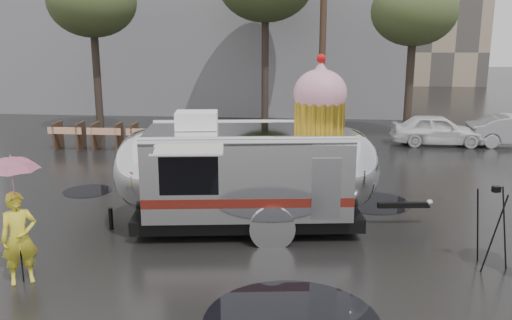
# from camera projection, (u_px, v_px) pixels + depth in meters

# --- Properties ---
(ground) EXTENTS (120.00, 120.00, 0.00)m
(ground) POSITION_uv_depth(u_px,v_px,m) (202.00, 267.00, 10.32)
(ground) COLOR black
(ground) RESTS_ON ground
(puddles) EXTENTS (9.49, 8.47, 0.01)m
(puddles) POSITION_uv_depth(u_px,v_px,m) (284.00, 253.00, 10.95)
(puddles) COLOR black
(puddles) RESTS_ON ground
(utility_pole) EXTENTS (1.60, 0.28, 9.00)m
(utility_pole) POSITION_uv_depth(u_px,v_px,m) (323.00, 24.00, 22.55)
(utility_pole) COLOR #473323
(utility_pole) RESTS_ON ground
(tree_left) EXTENTS (3.64, 3.64, 6.95)m
(tree_left) POSITION_uv_depth(u_px,v_px,m) (92.00, 3.00, 22.26)
(tree_left) COLOR #382D26
(tree_left) RESTS_ON ground
(tree_right) EXTENTS (3.36, 3.36, 6.42)m
(tree_right) POSITION_uv_depth(u_px,v_px,m) (414.00, 13.00, 21.16)
(tree_right) COLOR #382D26
(tree_right) RESTS_ON ground
(barricade_row) EXTENTS (4.30, 0.80, 1.00)m
(barricade_row) POSITION_uv_depth(u_px,v_px,m) (107.00, 136.00, 20.35)
(barricade_row) COLOR #473323
(barricade_row) RESTS_ON ground
(airstream_trailer) EXTENTS (7.34, 3.38, 3.98)m
(airstream_trailer) POSITION_uv_depth(u_px,v_px,m) (251.00, 168.00, 12.04)
(airstream_trailer) COLOR silver
(airstream_trailer) RESTS_ON ground
(person_left) EXTENTS (0.72, 0.66, 1.67)m
(person_left) POSITION_uv_depth(u_px,v_px,m) (19.00, 238.00, 9.50)
(person_left) COLOR yellow
(person_left) RESTS_ON ground
(umbrella_pink) EXTENTS (1.15, 1.15, 2.34)m
(umbrella_pink) POSITION_uv_depth(u_px,v_px,m) (12.00, 177.00, 9.25)
(umbrella_pink) COLOR pink
(umbrella_pink) RESTS_ON ground
(tripod) EXTENTS (0.65, 0.63, 1.61)m
(tripod) POSITION_uv_depth(u_px,v_px,m) (493.00, 219.00, 10.08)
(tripod) COLOR black
(tripod) RESTS_ON ground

